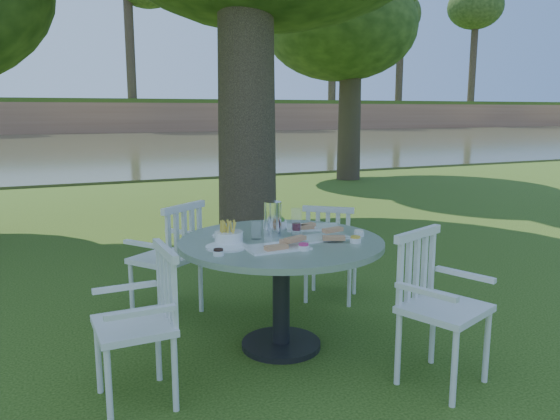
{
  "coord_description": "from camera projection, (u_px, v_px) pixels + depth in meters",
  "views": [
    {
      "loc": [
        -1.77,
        -3.84,
        1.66
      ],
      "look_at": [
        0.0,
        0.2,
        0.85
      ],
      "focal_mm": 35.0,
      "sensor_mm": 36.0,
      "label": 1
    }
  ],
  "objects": [
    {
      "name": "river",
      "position": [
        81.0,
        147.0,
        25.16
      ],
      "size": [
        100.0,
        28.0,
        0.12
      ],
      "primitive_type": "cube",
      "color": "#373B23",
      "rests_on": "ground"
    },
    {
      "name": "chair_se",
      "position": [
        431.0,
        295.0,
        3.33
      ],
      "size": [
        0.6,
        0.58,
        0.93
      ],
      "rotation": [
        0.0,
        0.0,
        0.37
      ],
      "color": "silver",
      "rests_on": "ground"
    },
    {
      "name": "chair_ne",
      "position": [
        330.0,
        246.0,
        4.71
      ],
      "size": [
        0.59,
        0.59,
        0.86
      ],
      "rotation": [
        0.0,
        0.0,
        -3.82
      ],
      "color": "silver",
      "rests_on": "ground"
    },
    {
      "name": "chair_sw",
      "position": [
        149.0,
        312.0,
        3.1
      ],
      "size": [
        0.44,
        0.47,
        0.9
      ],
      "rotation": [
        0.0,
        0.0,
        -1.54
      ],
      "color": "silver",
      "rests_on": "ground"
    },
    {
      "name": "tableware",
      "position": [
        272.0,
        231.0,
        3.79
      ],
      "size": [
        1.14,
        0.8,
        0.24
      ],
      "color": "white",
      "rests_on": "table"
    },
    {
      "name": "chair_nw",
      "position": [
        174.0,
        251.0,
        4.34
      ],
      "size": [
        0.64,
        0.64,
        0.94
      ],
      "rotation": [
        0.0,
        0.0,
        -2.51
      ],
      "color": "silver",
      "rests_on": "ground"
    },
    {
      "name": "ground",
      "position": [
        290.0,
        316.0,
        4.45
      ],
      "size": [
        140.0,
        140.0,
        0.0
      ],
      "primitive_type": "plane",
      "color": "#203D0C",
      "rests_on": "ground"
    },
    {
      "name": "table",
      "position": [
        281.0,
        261.0,
        3.77
      ],
      "size": [
        1.41,
        1.41,
        0.78
      ],
      "color": "black",
      "rests_on": "ground"
    },
    {
      "name": "far_bank",
      "position": [
        61.0,
        33.0,
        40.28
      ],
      "size": [
        100.0,
        18.0,
        15.2
      ],
      "color": "#925E44",
      "rests_on": "ground"
    }
  ]
}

